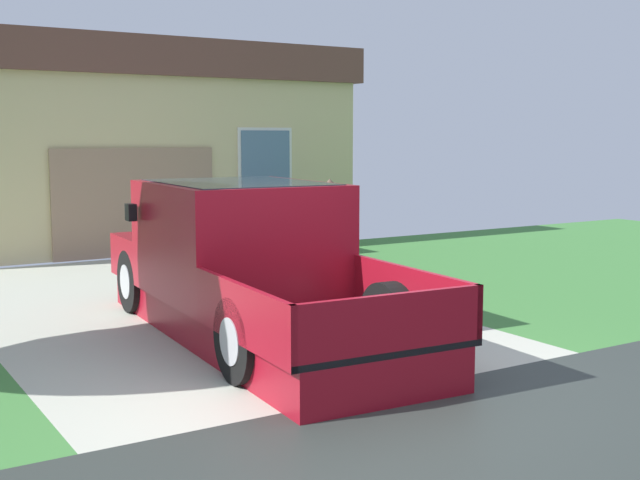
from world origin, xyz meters
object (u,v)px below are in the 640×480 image
at_px(person_with_hat, 330,234).
at_px(house_with_garage, 99,144).
at_px(wheeled_trash_bin, 291,225).
at_px(pickup_truck, 243,264).
at_px(handbag, 349,297).

distance_m(person_with_hat, house_with_garage, 8.91).
relative_size(person_with_hat, house_with_garage, 0.17).
relative_size(person_with_hat, wheeled_trash_bin, 1.63).
height_order(pickup_truck, house_with_garage, house_with_garage).
bearing_deg(handbag, wheeled_trash_bin, 69.20).
bearing_deg(wheeled_trash_bin, house_with_garage, 116.87).
relative_size(handbag, wheeled_trash_bin, 0.40).
height_order(pickup_truck, person_with_hat, pickup_truck).
bearing_deg(handbag, person_with_hat, 120.43).
height_order(house_with_garage, wheeled_trash_bin, house_with_garage).
height_order(handbag, wheeled_trash_bin, wheeled_trash_bin).
bearing_deg(handbag, house_with_garage, 93.30).
relative_size(handbag, house_with_garage, 0.04).
relative_size(person_with_hat, handbag, 4.09).
bearing_deg(handbag, pickup_truck, -165.39).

